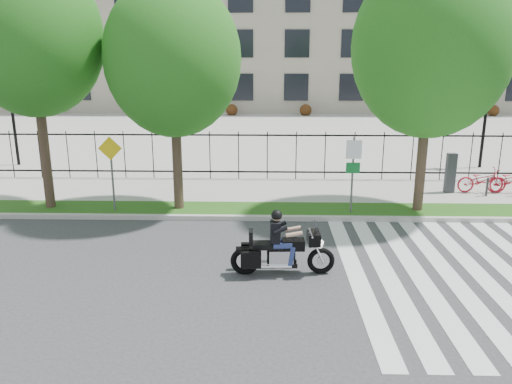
{
  "coord_description": "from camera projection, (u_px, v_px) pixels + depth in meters",
  "views": [
    {
      "loc": [
        0.07,
        -11.25,
        5.09
      ],
      "look_at": [
        -0.31,
        3.0,
        1.24
      ],
      "focal_mm": 35.0,
      "sensor_mm": 36.0,
      "label": 1
    }
  ],
  "objects": [
    {
      "name": "office_building",
      "position": [
        269.0,
        10.0,
        52.95
      ],
      "size": [
        60.0,
        21.9,
        20.15
      ],
      "color": "gray",
      "rests_on": "ground"
    },
    {
      "name": "iron_fence",
      "position": [
        267.0,
        155.0,
        20.77
      ],
      "size": [
        30.0,
        0.06,
        2.0
      ],
      "primitive_type": null,
      "color": "black",
      "rests_on": "sidewalk"
    },
    {
      "name": "sign_pole_warning",
      "position": [
        111.0,
        164.0,
        16.29
      ],
      "size": [
        0.78,
        0.09,
        2.49
      ],
      "color": "#59595B",
      "rests_on": "grass_verge"
    },
    {
      "name": "crosswalk_stripes",
      "position": [
        464.0,
        275.0,
        12.06
      ],
      "size": [
        5.7,
        8.0,
        0.01
      ],
      "primitive_type": null,
      "color": "silver",
      "rests_on": "ground"
    },
    {
      "name": "plaza",
      "position": [
        268.0,
        129.0,
        36.3
      ],
      "size": [
        80.0,
        34.0,
        0.1
      ],
      "primitive_type": "cube",
      "color": "#9C9992",
      "rests_on": "ground"
    },
    {
      "name": "lamp_post_right",
      "position": [
        487.0,
        100.0,
        22.68
      ],
      "size": [
        1.06,
        0.7,
        4.25
      ],
      "color": "black",
      "rests_on": "ground"
    },
    {
      "name": "street_tree_2",
      "position": [
        432.0,
        47.0,
        15.42
      ],
      "size": [
        4.95,
        4.95,
        8.13
      ],
      "color": "#37281E",
      "rests_on": "grass_verge"
    },
    {
      "name": "curb",
      "position": [
        266.0,
        218.0,
        16.13
      ],
      "size": [
        60.0,
        0.2,
        0.15
      ],
      "primitive_type": "cube",
      "color": "#AEACA4",
      "rests_on": "ground"
    },
    {
      "name": "grass_verge",
      "position": [
        267.0,
        210.0,
        16.95
      ],
      "size": [
        60.0,
        1.5,
        0.15
      ],
      "primitive_type": "cube",
      "color": "#1B4A12",
      "rests_on": "ground"
    },
    {
      "name": "sidewalk",
      "position": [
        267.0,
        191.0,
        19.36
      ],
      "size": [
        60.0,
        3.5,
        0.15
      ],
      "primitive_type": "cube",
      "color": "#9C9992",
      "rests_on": "ground"
    },
    {
      "name": "street_tree_1",
      "position": [
        173.0,
        59.0,
        15.73
      ],
      "size": [
        4.33,
        4.33,
        7.4
      ],
      "color": "#37281E",
      "rests_on": "grass_verge"
    },
    {
      "name": "ground",
      "position": [
        265.0,
        273.0,
        12.19
      ],
      "size": [
        120.0,
        120.0,
        0.0
      ],
      "primitive_type": "plane",
      "color": "#313133",
      "rests_on": "ground"
    },
    {
      "name": "motorcycle_rider",
      "position": [
        282.0,
        249.0,
        11.99
      ],
      "size": [
        2.53,
        0.75,
        1.95
      ],
      "color": "black",
      "rests_on": "ground"
    },
    {
      "name": "lamp_post_left",
      "position": [
        11.0,
        99.0,
        23.24
      ],
      "size": [
        1.06,
        0.7,
        4.25
      ],
      "color": "black",
      "rests_on": "ground"
    },
    {
      "name": "street_tree_0",
      "position": [
        32.0,
        37.0,
        15.66
      ],
      "size": [
        4.41,
        4.41,
        8.12
      ],
      "color": "#37281E",
      "rests_on": "grass_verge"
    },
    {
      "name": "sign_pole_regulatory",
      "position": [
        353.0,
        165.0,
        16.08
      ],
      "size": [
        0.5,
        0.09,
        2.5
      ],
      "color": "#59595B",
      "rests_on": "grass_verge"
    }
  ]
}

